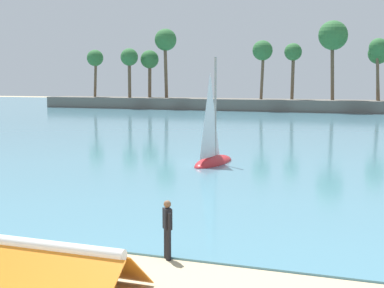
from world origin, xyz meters
TOP-DOWN VIEW (x-y plane):
  - sea at (0.00, 64.75)m, footprint 220.00×114.62m
  - palm_headland at (-0.16, 82.07)m, footprint 107.52×6.12m
  - folded_kite at (-1.22, 4.00)m, footprint 3.95×2.61m
  - person_at_waterline at (0.17, 7.40)m, footprint 0.37×0.45m
  - sailboat_near_shore at (-4.90, 25.33)m, footprint 1.61×4.63m

SIDE VIEW (x-z plane):
  - sea at x=0.00m, z-range 0.00..0.06m
  - sailboat_near_shore at x=-4.90m, z-range -2.65..3.96m
  - folded_kite at x=-1.22m, z-range 0.21..1.38m
  - person_at_waterline at x=0.17m, z-range 0.06..1.73m
  - palm_headland at x=-0.16m, z-range -3.22..10.22m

